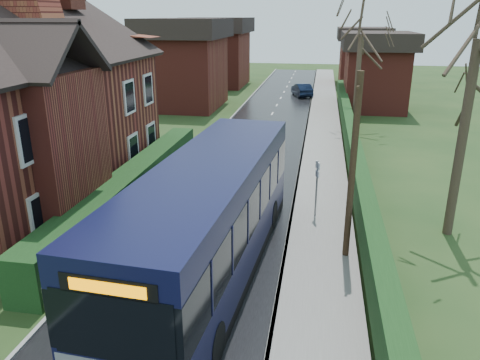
% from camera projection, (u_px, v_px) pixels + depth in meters
% --- Properties ---
extents(ground, '(140.00, 140.00, 0.00)m').
position_uv_depth(ground, '(187.00, 271.00, 15.20)').
color(ground, '#32471E').
rests_on(ground, ground).
extents(road, '(6.00, 100.00, 0.02)m').
position_uv_depth(road, '(240.00, 174.00, 24.49)').
color(road, black).
rests_on(road, ground).
extents(pavement, '(2.50, 100.00, 0.14)m').
position_uv_depth(pavement, '(322.00, 177.00, 23.79)').
color(pavement, slate).
rests_on(pavement, ground).
extents(kerb_right, '(0.12, 100.00, 0.14)m').
position_uv_depth(kerb_right, '(298.00, 176.00, 23.98)').
color(kerb_right, gray).
rests_on(kerb_right, ground).
extents(kerb_left, '(0.12, 100.00, 0.10)m').
position_uv_depth(kerb_left, '(184.00, 170.00, 24.97)').
color(kerb_left, gray).
rests_on(kerb_left, ground).
extents(front_hedge, '(1.20, 16.00, 1.60)m').
position_uv_depth(front_hedge, '(131.00, 188.00, 20.21)').
color(front_hedge, black).
rests_on(front_hedge, ground).
extents(picket_fence, '(0.10, 16.00, 0.90)m').
position_uv_depth(picket_fence, '(148.00, 196.00, 20.21)').
color(picket_fence, tan).
rests_on(picket_fence, ground).
extents(right_wall_hedge, '(0.60, 50.00, 1.80)m').
position_uv_depth(right_wall_hedge, '(355.00, 161.00, 23.22)').
color(right_wall_hedge, maroon).
rests_on(right_wall_hedge, ground).
extents(brick_house, '(9.30, 14.60, 10.30)m').
position_uv_depth(brick_house, '(14.00, 103.00, 19.59)').
color(brick_house, maroon).
rests_on(brick_house, ground).
extents(bus, '(3.62, 12.45, 3.73)m').
position_uv_depth(bus, '(210.00, 221.00, 14.42)').
color(bus, black).
rests_on(bus, ground).
extents(car_silver, '(1.78, 4.07, 1.37)m').
position_uv_depth(car_silver, '(167.00, 185.00, 20.89)').
color(car_silver, '#9D9EA1').
rests_on(car_silver, ground).
extents(car_green, '(2.68, 4.74, 1.29)m').
position_uv_depth(car_green, '(145.00, 201.00, 19.17)').
color(car_green, black).
rests_on(car_green, ground).
extents(car_distant, '(2.49, 4.20, 1.31)m').
position_uv_depth(car_distant, '(302.00, 90.00, 47.72)').
color(car_distant, black).
rests_on(car_distant, ground).
extents(bus_stop_sign, '(0.18, 0.37, 2.48)m').
position_uv_depth(bus_stop_sign, '(317.00, 181.00, 18.50)').
color(bus_stop_sign, slate).
rests_on(bus_stop_sign, ground).
extents(telegraph_pole, '(0.24, 0.81, 6.29)m').
position_uv_depth(telegraph_pole, '(352.00, 170.00, 14.93)').
color(telegraph_pole, black).
rests_on(telegraph_pole, ground).
extents(tree_right_far, '(4.86, 4.86, 9.38)m').
position_uv_depth(tree_right_far, '(362.00, 28.00, 32.05)').
color(tree_right_far, '#3D2F24').
rests_on(tree_right_far, ground).
extents(tree_house_side, '(4.63, 4.63, 10.53)m').
position_uv_depth(tree_house_side, '(20.00, 15.00, 24.79)').
color(tree_house_side, '#382921').
rests_on(tree_house_side, ground).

